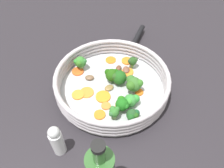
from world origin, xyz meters
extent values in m
plane|color=#252227|center=(0.00, 0.00, 0.00)|extent=(4.00, 4.00, 0.00)
cylinder|color=#B2B5B7|center=(0.00, 0.00, 0.01)|extent=(0.36, 0.36, 0.01)
torus|color=#B6AEB6|center=(0.00, 0.00, 0.02)|extent=(0.37, 0.37, 0.02)
torus|color=#B6AEB6|center=(0.00, 0.00, 0.04)|extent=(0.37, 0.37, 0.02)
torus|color=#B6AEB6|center=(0.00, 0.00, 0.05)|extent=(0.37, 0.37, 0.02)
torus|color=#B6AEB6|center=(0.00, 0.00, 0.07)|extent=(0.37, 0.37, 0.02)
cylinder|color=black|center=(0.14, -0.23, 0.02)|extent=(0.11, 0.17, 0.02)
sphere|color=#B0B3BB|center=(0.05, -0.17, 0.02)|extent=(0.01, 0.01, 0.01)
sphere|color=#B2B8B8|center=(0.13, -0.11, 0.02)|extent=(0.01, 0.01, 0.01)
cylinder|color=orange|center=(-0.02, 0.05, 0.02)|extent=(0.07, 0.07, 0.01)
cylinder|color=orange|center=(-0.07, -0.06, 0.02)|extent=(0.04, 0.04, 0.01)
cylinder|color=orange|center=(0.11, -0.07, 0.01)|extent=(0.06, 0.06, 0.00)
cylinder|color=orange|center=(0.13, 0.06, 0.02)|extent=(0.06, 0.06, 0.01)
cylinder|color=orange|center=(-0.05, 0.06, 0.02)|extent=(0.04, 0.04, 0.01)
cylinder|color=#F99B34|center=(-0.08, 0.02, 0.01)|extent=(0.05, 0.05, 0.00)
cylinder|color=orange|center=(0.07, -0.12, 0.02)|extent=(0.04, 0.04, 0.01)
cylinder|color=orange|center=(0.02, -0.09, 0.01)|extent=(0.06, 0.06, 0.00)
cylinder|color=orange|center=(0.04, 0.11, 0.02)|extent=(0.05, 0.05, 0.01)
cylinder|color=orange|center=(0.03, 0.08, 0.01)|extent=(0.05, 0.05, 0.00)
cylinder|color=orange|center=(-0.07, 0.10, 0.02)|extent=(0.04, 0.04, 0.01)
cylinder|color=#629044|center=(0.03, -0.11, 0.02)|extent=(0.01, 0.01, 0.02)
sphere|color=#244A1B|center=(0.03, -0.11, 0.04)|extent=(0.03, 0.03, 0.03)
sphere|color=#294521|center=(0.04, -0.10, 0.05)|extent=(0.02, 0.02, 0.02)
sphere|color=#2E4824|center=(0.03, -0.12, 0.05)|extent=(0.02, 0.02, 0.02)
cylinder|color=#638746|center=(-0.10, 0.07, 0.02)|extent=(0.02, 0.02, 0.02)
sphere|color=#306D2A|center=(-0.10, 0.07, 0.04)|extent=(0.03, 0.03, 0.03)
sphere|color=#306333|center=(-0.10, 0.08, 0.04)|extent=(0.02, 0.02, 0.02)
sphere|color=#2D722B|center=(-0.10, 0.06, 0.05)|extent=(0.02, 0.02, 0.02)
sphere|color=#356F30|center=(-0.09, 0.06, 0.04)|extent=(0.02, 0.02, 0.02)
cylinder|color=#7E955D|center=(0.14, 0.04, 0.02)|extent=(0.02, 0.02, 0.02)
sphere|color=#33762B|center=(0.14, 0.04, 0.04)|extent=(0.04, 0.04, 0.04)
sphere|color=#326D21|center=(0.13, 0.05, 0.05)|extent=(0.02, 0.02, 0.02)
sphere|color=#2C7D29|center=(0.14, 0.05, 0.05)|extent=(0.02, 0.02, 0.02)
sphere|color=#306E33|center=(0.13, 0.03, 0.05)|extent=(0.02, 0.02, 0.02)
cylinder|color=#85B66E|center=(0.02, -0.02, 0.02)|extent=(0.01, 0.01, 0.02)
sphere|color=#215211|center=(0.02, -0.02, 0.04)|extent=(0.04, 0.04, 0.04)
sphere|color=#1C580D|center=(0.02, -0.03, 0.05)|extent=(0.02, 0.02, 0.02)
sphere|color=#1C4E0B|center=(0.04, -0.01, 0.05)|extent=(0.02, 0.02, 0.02)
cylinder|color=#7BAA65|center=(-0.14, 0.03, 0.02)|extent=(0.02, 0.02, 0.01)
sphere|color=#214822|center=(-0.14, 0.03, 0.04)|extent=(0.03, 0.03, 0.03)
sphere|color=#184824|center=(-0.14, 0.02, 0.04)|extent=(0.02, 0.02, 0.02)
sphere|color=#225218|center=(-0.15, 0.02, 0.04)|extent=(0.02, 0.02, 0.02)
sphere|color=#1B4F1C|center=(-0.14, 0.04, 0.04)|extent=(0.02, 0.02, 0.02)
cylinder|color=#81B170|center=(-0.09, 0.00, 0.02)|extent=(0.01, 0.01, 0.01)
sphere|color=#368637|center=(-0.09, 0.00, 0.04)|extent=(0.04, 0.04, 0.04)
sphere|color=#358E2E|center=(-0.10, 0.01, 0.04)|extent=(0.02, 0.02, 0.02)
sphere|color=#2E8C33|center=(-0.10, -0.02, 0.04)|extent=(0.03, 0.03, 0.03)
cylinder|color=#88AA69|center=(-0.05, -0.05, 0.02)|extent=(0.01, 0.01, 0.02)
sphere|color=#356728|center=(-0.05, -0.05, 0.04)|extent=(0.05, 0.05, 0.05)
sphere|color=#31621E|center=(-0.06, -0.03, 0.05)|extent=(0.03, 0.03, 0.03)
sphere|color=#316625|center=(-0.04, -0.05, 0.05)|extent=(0.03, 0.03, 0.03)
sphere|color=#316C23|center=(-0.07, -0.06, 0.05)|extent=(0.02, 0.02, 0.02)
cylinder|color=#7FA761|center=(0.00, -0.03, 0.02)|extent=(0.01, 0.01, 0.01)
sphere|color=#1D5419|center=(0.00, -0.03, 0.04)|extent=(0.05, 0.05, 0.05)
sphere|color=#1C4F12|center=(0.01, -0.04, 0.04)|extent=(0.03, 0.03, 0.03)
sphere|color=#264D1C|center=(0.01, -0.02, 0.05)|extent=(0.02, 0.02, 0.02)
cylinder|color=#6EA160|center=(-0.09, 0.03, 0.02)|extent=(0.01, 0.01, 0.02)
sphere|color=#1A6318|center=(-0.09, 0.03, 0.04)|extent=(0.04, 0.04, 0.04)
sphere|color=#1F6D1E|center=(-0.11, 0.03, 0.05)|extent=(0.02, 0.02, 0.02)
sphere|color=#216A13|center=(-0.08, 0.03, 0.05)|extent=(0.02, 0.02, 0.02)
ellipsoid|color=brown|center=(0.03, -0.08, 0.02)|extent=(0.04, 0.04, 0.01)
ellipsoid|color=brown|center=(0.08, 0.04, 0.02)|extent=(0.04, 0.04, 0.01)
ellipsoid|color=olive|center=(0.00, 0.01, 0.02)|extent=(0.02, 0.03, 0.01)
ellipsoid|color=brown|center=(0.05, -0.07, 0.02)|extent=(0.03, 0.03, 0.01)
cylinder|color=white|center=(-0.09, 0.24, 0.04)|extent=(0.03, 0.03, 0.09)
sphere|color=silver|center=(-0.09, 0.24, 0.10)|extent=(0.03, 0.03, 0.03)
cylinder|color=#2D5B28|center=(-0.25, 0.21, 0.22)|extent=(0.02, 0.02, 0.04)
cylinder|color=black|center=(-0.25, 0.21, 0.25)|extent=(0.02, 0.02, 0.01)
camera|label=1|loc=(-0.38, 0.28, 0.57)|focal=35.00mm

